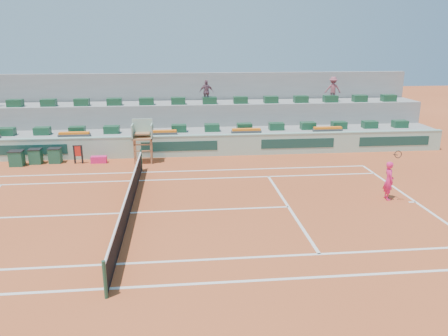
{
  "coord_description": "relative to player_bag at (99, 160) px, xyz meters",
  "views": [
    {
      "loc": [
        2.09,
        -16.33,
        6.62
      ],
      "look_at": [
        4.0,
        2.5,
        1.0
      ],
      "focal_mm": 35.0,
      "sensor_mm": 36.0,
      "label": 1
    }
  ],
  "objects": [
    {
      "name": "drink_cooler_b",
      "position": [
        -3.41,
        0.18,
        0.23
      ],
      "size": [
        0.66,
        0.57,
        0.84
      ],
      "color": "#194C36",
      "rests_on": "ground"
    },
    {
      "name": "drink_cooler_c",
      "position": [
        -4.3,
        -0.14,
        0.23
      ],
      "size": [
        0.74,
        0.64,
        0.84
      ],
      "color": "#194C36",
      "rests_on": "ground"
    },
    {
      "name": "stadium_back_wall",
      "position": [
        2.47,
        6.34,
        2.01
      ],
      "size": [
        36.0,
        0.4,
        4.4
      ],
      "primitive_type": "cube",
      "color": "gray",
      "rests_on": "ground"
    },
    {
      "name": "seating_tier_upper",
      "position": [
        2.47,
        4.74,
        1.11
      ],
      "size": [
        36.0,
        2.4,
        2.6
      ],
      "primitive_type": "cube",
      "color": "gray",
      "rests_on": "ground"
    },
    {
      "name": "umpire_chair",
      "position": [
        2.47,
        -0.07,
        1.35
      ],
      "size": [
        1.1,
        0.9,
        2.4
      ],
      "color": "#99613A",
      "rests_on": "ground"
    },
    {
      "name": "drink_cooler_a",
      "position": [
        -2.39,
        0.25,
        0.23
      ],
      "size": [
        0.67,
        0.58,
        0.84
      ],
      "color": "#194C36",
      "rests_on": "ground"
    },
    {
      "name": "seat_row_upper",
      "position": [
        2.47,
        4.14,
        2.63
      ],
      "size": [
        32.9,
        0.6,
        0.44
      ],
      "color": "#17452A",
      "rests_on": "seating_tier_upper"
    },
    {
      "name": "spectator_right",
      "position": [
        14.69,
        4.41,
        3.23
      ],
      "size": [
        1.12,
        0.74,
        1.63
      ],
      "primitive_type": "imported",
      "rotation": [
        0.0,
        0.0,
        3.01
      ],
      "color": "#8D4652",
      "rests_on": "seating_tier_upper"
    },
    {
      "name": "advertising_hoarding",
      "position": [
        2.49,
        0.93,
        0.45
      ],
      "size": [
        36.0,
        0.34,
        1.26
      ],
      "color": "#98C0AA",
      "rests_on": "ground"
    },
    {
      "name": "tennis_player",
      "position": [
        13.31,
        -7.09,
        0.66
      ],
      "size": [
        0.46,
        0.88,
        2.28
      ],
      "color": "#F31F70",
      "rests_on": "ground"
    },
    {
      "name": "seating_tier_lower",
      "position": [
        2.47,
        3.14,
        0.41
      ],
      "size": [
        36.0,
        4.0,
        1.2
      ],
      "primitive_type": "cube",
      "color": "gray",
      "rests_on": "ground"
    },
    {
      "name": "tennis_net",
      "position": [
        2.47,
        -7.56,
        0.34
      ],
      "size": [
        0.1,
        11.97,
        1.1
      ],
      "color": "black",
      "rests_on": "ground"
    },
    {
      "name": "player_bag",
      "position": [
        0.0,
        0.0,
        0.0
      ],
      "size": [
        0.85,
        0.38,
        0.38
      ],
      "primitive_type": "cube",
      "color": "#F31F70",
      "rests_on": "ground"
    },
    {
      "name": "ground",
      "position": [
        2.47,
        -7.56,
        -0.19
      ],
      "size": [
        90.0,
        90.0,
        0.0
      ],
      "primitive_type": "plane",
      "color": "#AC4621",
      "rests_on": "ground"
    },
    {
      "name": "spectator_mid",
      "position": [
        6.28,
        4.11,
        3.17
      ],
      "size": [
        0.92,
        0.45,
        1.52
      ],
      "primitive_type": "imported",
      "rotation": [
        0.0,
        0.0,
        3.05
      ],
      "color": "#6E4958",
      "rests_on": "seating_tier_upper"
    },
    {
      "name": "court_lines",
      "position": [
        2.47,
        -7.56,
        -0.18
      ],
      "size": [
        23.89,
        11.09,
        0.01
      ],
      "color": "white",
      "rests_on": "ground"
    },
    {
      "name": "flower_planters",
      "position": [
        0.97,
        1.44,
        1.15
      ],
      "size": [
        26.8,
        0.36,
        0.28
      ],
      "color": "#454545",
      "rests_on": "seating_tier_lower"
    },
    {
      "name": "seat_row_lower",
      "position": [
        2.47,
        2.24,
        1.23
      ],
      "size": [
        32.9,
        0.6,
        0.44
      ],
      "color": "#17452A",
      "rests_on": "seating_tier_lower"
    },
    {
      "name": "towel_rack",
      "position": [
        -1.08,
        -0.02,
        0.42
      ],
      "size": [
        0.52,
        0.09,
        1.03
      ],
      "color": "black",
      "rests_on": "ground"
    }
  ]
}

